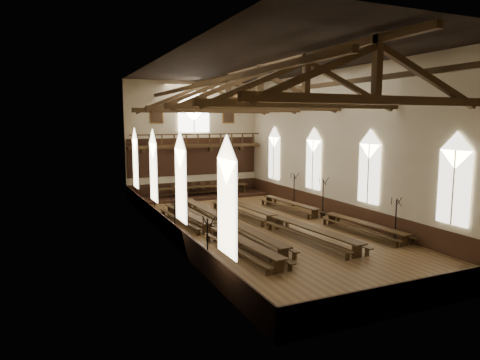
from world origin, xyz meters
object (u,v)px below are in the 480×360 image
at_px(refectory_row_c, 274,218).
at_px(candelabrum_right_mid, 323,204).
at_px(refectory_row_b, 224,220).
at_px(candelabrum_left_far, 155,210).
at_px(refectory_row_d, 323,214).
at_px(refectory_row_a, 212,228).
at_px(candelabrum_left_mid, 175,227).
at_px(dais, 202,196).
at_px(candelabrum_right_far, 294,196).
at_px(candelabrum_left_near, 208,253).
at_px(candelabrum_right_near, 395,227).
at_px(high_table, 202,188).

distance_m(refectory_row_c, candelabrum_right_mid, 5.03).
xyz_separation_m(refectory_row_b, candelabrum_left_far, (-3.35, 4.10, 0.16)).
bearing_deg(refectory_row_d, refectory_row_a, -174.85).
height_order(candelabrum_left_mid, candelabrum_right_mid, candelabrum_right_mid).
xyz_separation_m(refectory_row_d, dais, (-4.43, 11.67, -0.40)).
xyz_separation_m(candelabrum_right_mid, candelabrum_right_far, (-0.00, 3.87, -0.03)).
xyz_separation_m(refectory_row_d, candelabrum_right_mid, (0.99, 1.44, 0.32)).
distance_m(refectory_row_a, dais, 12.94).
bearing_deg(refectory_row_d, candelabrum_left_mid, -179.10).
distance_m(refectory_row_a, refectory_row_c, 4.39).
relative_size(dais, candelabrum_right_far, 4.40).
xyz_separation_m(candelabrum_left_near, candelabrum_right_near, (11.10, 0.11, -0.00)).
xyz_separation_m(dais, candelabrum_left_near, (-5.68, -17.24, 0.64)).
xyz_separation_m(refectory_row_b, candelabrum_left_mid, (-3.35, -0.90, 0.16)).
bearing_deg(candelabrum_left_far, candelabrum_left_near, -90.00).
bearing_deg(high_table, candelabrum_left_mid, -115.65).
distance_m(refectory_row_a, candelabrum_right_mid, 9.36).
height_order(candelabrum_left_mid, candelabrum_right_near, candelabrum_right_near).
relative_size(refectory_row_a, candelabrum_left_mid, 6.15).
bearing_deg(refectory_row_b, refectory_row_c, -17.19).
bearing_deg(high_table, refectory_row_c, -86.76).
xyz_separation_m(refectory_row_c, dais, (-0.67, 11.86, -0.47)).
bearing_deg(refectory_row_c, high_table, 93.24).
height_order(refectory_row_b, candelabrum_right_near, candelabrum_right_near).
relative_size(refectory_row_b, refectory_row_d, 1.04).
xyz_separation_m(refectory_row_b, refectory_row_c, (3.00, -0.93, 0.03)).
bearing_deg(high_table, candelabrum_left_near, -108.24).
bearing_deg(candelabrum_left_far, candelabrum_right_mid, -17.04).
height_order(dais, candelabrum_right_far, candelabrum_right_far).
distance_m(candelabrum_left_far, candelabrum_right_near, 15.14).
height_order(refectory_row_a, refectory_row_b, refectory_row_b).
relative_size(dais, candelabrum_left_far, 4.96).
bearing_deg(refectory_row_b, refectory_row_d, -6.27).
xyz_separation_m(candelabrum_right_near, candelabrum_right_mid, (0.00, 6.90, 0.08)).
bearing_deg(candelabrum_left_mid, candelabrum_right_far, 26.25).
xyz_separation_m(refectory_row_a, high_table, (3.68, 12.40, 0.35)).
relative_size(refectory_row_b, refectory_row_c, 0.97).
relative_size(candelabrum_left_mid, candelabrum_right_mid, 0.86).
distance_m(refectory_row_b, candelabrum_right_mid, 7.78).
bearing_deg(candelabrum_right_near, high_table, 107.56).
distance_m(refectory_row_b, refectory_row_d, 6.80).
xyz_separation_m(refectory_row_b, candelabrum_right_far, (7.75, 4.57, 0.25)).
bearing_deg(dais, candelabrum_right_near, -72.44).
height_order(refectory_row_d, candelabrum_right_far, candelabrum_right_far).
relative_size(dais, candelabrum_left_mid, 4.97).
bearing_deg(refectory_row_d, candelabrum_left_far, 154.39).
xyz_separation_m(high_table, candelabrum_left_far, (-5.68, -6.83, -0.17)).
height_order(refectory_row_b, high_table, high_table).
bearing_deg(refectory_row_c, candelabrum_right_near, -47.99).
xyz_separation_m(refectory_row_c, candelabrum_left_near, (-6.35, -5.38, 0.17)).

